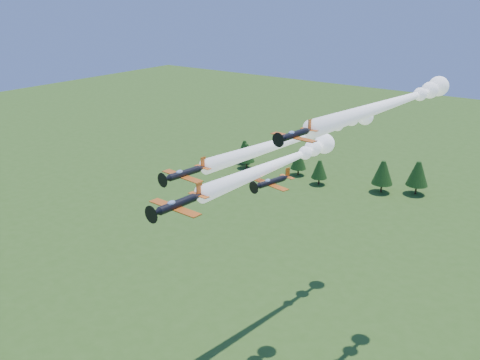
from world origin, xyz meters
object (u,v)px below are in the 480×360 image
Objects in this scene: plane_right at (398,101)px; plane_slot at (271,182)px; plane_lead at (283,162)px; plane_left at (309,134)px.

plane_right is 6.38× the size of plane_slot.
plane_lead reaches higher than plane_left.
plane_left is (-6.00, 19.64, -0.51)m from plane_lead.
plane_lead is 20.54m from plane_left.
plane_left is 7.61× the size of plane_slot.
plane_slot is at bearing -113.48° from plane_right.
plane_right reaches higher than plane_left.
plane_left is 27.42m from plane_slot.
plane_right is at bearing 73.36° from plane_slot.
plane_slot is (2.08, -6.55, -1.13)m from plane_lead.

